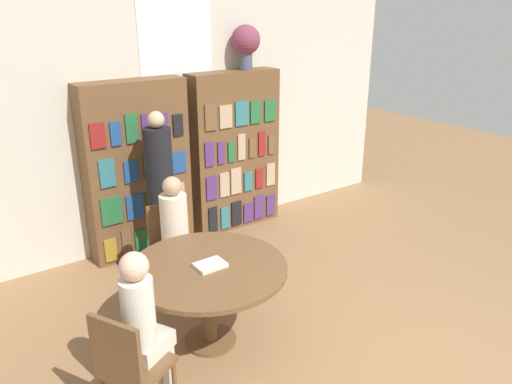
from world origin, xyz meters
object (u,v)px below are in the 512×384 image
seated_reader_right (144,322)px  librarian_standing (160,176)px  bookshelf_right (234,152)px  reading_table (208,278)px  bookshelf_left (137,170)px  flower_vase (246,42)px  chair_near_camera (129,364)px  seated_reader_left (176,232)px  chair_left_side (172,244)px

seated_reader_right → librarian_standing: bearing=123.8°
bookshelf_right → librarian_standing: (-1.25, -0.50, 0.06)m
bookshelf_right → librarian_standing: bearing=-158.1°
reading_table → bookshelf_left: bearing=82.9°
flower_vase → chair_near_camera: bearing=-137.3°
seated_reader_right → librarian_standing: (0.99, 1.80, 0.35)m
chair_near_camera → bookshelf_right: bearing=107.5°
bookshelf_right → seated_reader_left: size_ratio=1.60×
seated_reader_right → bookshelf_left: bearing=130.2°
bookshelf_left → seated_reader_right: size_ratio=1.58×
flower_vase → chair_left_side: 2.58m
bookshelf_left → flower_vase: 1.97m
seated_reader_right → reading_table: bearing=90.0°
flower_vase → chair_near_camera: size_ratio=0.59×
reading_table → librarian_standing: 1.52m
seated_reader_left → bookshelf_right: bearing=-132.4°
bookshelf_left → seated_reader_left: 1.18m
bookshelf_left → seated_reader_right: 2.51m
bookshelf_right → reading_table: 2.49m
chair_left_side → seated_reader_right: (-0.86, -1.34, 0.21)m
librarian_standing → reading_table: bearing=-101.1°
bookshelf_right → reading_table: bearing=-128.3°
chair_left_side → seated_reader_right: 1.61m
bookshelf_right → chair_left_side: bookshelf_right is taller
bookshelf_left → chair_left_side: bookshelf_left is taller
reading_table → chair_near_camera: (-0.88, -0.45, -0.13)m
bookshelf_right → seated_reader_left: 1.83m
reading_table → chair_left_side: chair_left_side is taller
flower_vase → chair_left_side: bearing=-148.4°
bookshelf_right → flower_vase: (0.19, 0.00, 1.31)m
flower_vase → bookshelf_left: bearing=-179.8°
bookshelf_left → flower_vase: size_ratio=3.79×
flower_vase → seated_reader_left: size_ratio=0.42×
bookshelf_left → seated_reader_right: (-0.95, -2.30, -0.28)m
reading_table → chair_near_camera: size_ratio=1.47×
bookshelf_right → chair_left_side: (-1.38, -0.96, -0.49)m
chair_near_camera → seated_reader_left: (1.00, 1.25, 0.21)m
chair_near_camera → reading_table: bearing=90.0°
bookshelf_right → seated_reader_right: (-2.24, -2.30, -0.28)m
flower_vase → seated_reader_left: bearing=-144.4°
bookshelf_left → bookshelf_right: (1.29, -0.00, -0.00)m
chair_near_camera → seated_reader_right: bearing=90.0°
chair_left_side → librarian_standing: librarian_standing is taller
bookshelf_left → seated_reader_right: bookshelf_left is taller
reading_table → flower_vase: bearing=48.5°
flower_vase → reading_table: size_ratio=0.40×
seated_reader_left → librarian_standing: 0.74m
bookshelf_left → chair_left_side: bearing=-95.5°
flower_vase → chair_near_camera: 3.96m
bookshelf_right → chair_near_camera: size_ratio=2.23×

